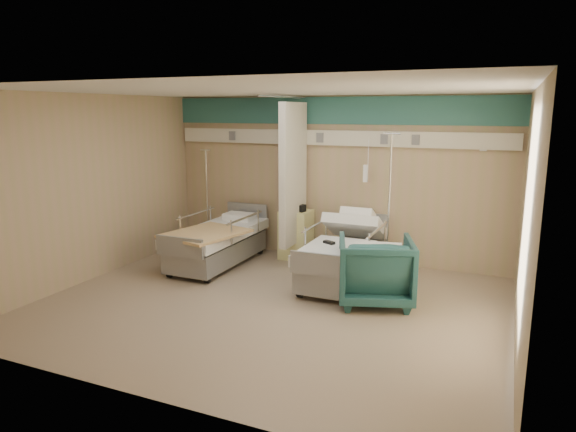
{
  "coord_description": "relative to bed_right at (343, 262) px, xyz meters",
  "views": [
    {
      "loc": [
        2.81,
        -5.85,
        2.55
      ],
      "look_at": [
        -0.01,
        0.6,
        1.1
      ],
      "focal_mm": 32.0,
      "sensor_mm": 36.0,
      "label": 1
    }
  ],
  "objects": [
    {
      "name": "ground",
      "position": [
        -0.6,
        -1.3,
        -0.32
      ],
      "size": [
        6.0,
        5.0,
        0.0
      ],
      "primitive_type": "cube",
      "color": "#856E5C",
      "rests_on": "ground"
    },
    {
      "name": "room_walls",
      "position": [
        -0.63,
        -1.05,
        1.55
      ],
      "size": [
        6.04,
        5.04,
        2.82
      ],
      "color": "tan",
      "rests_on": "ground"
    },
    {
      "name": "bed_right",
      "position": [
        0.0,
        0.0,
        0.0
      ],
      "size": [
        1.0,
        2.16,
        0.63
      ],
      "primitive_type": null,
      "color": "silver",
      "rests_on": "ground"
    },
    {
      "name": "bed_left",
      "position": [
        -2.2,
        0.0,
        0.0
      ],
      "size": [
        1.0,
        2.16,
        0.63
      ],
      "primitive_type": null,
      "color": "silver",
      "rests_on": "ground"
    },
    {
      "name": "bedside_cabinet",
      "position": [
        -1.15,
        0.9,
        0.11
      ],
      "size": [
        0.5,
        0.48,
        0.85
      ],
      "primitive_type": "cube",
      "color": "#EAE892",
      "rests_on": "ground"
    },
    {
      "name": "visitor_armchair",
      "position": [
        0.65,
        -0.64,
        0.14
      ],
      "size": [
        1.23,
        1.25,
        0.9
      ],
      "primitive_type": "imported",
      "rotation": [
        0.0,
        0.0,
        3.46
      ],
      "color": "#1D4848",
      "rests_on": "ground"
    },
    {
      "name": "waffle_blanket",
      "position": [
        0.68,
        -0.7,
        0.62
      ],
      "size": [
        0.73,
        0.67,
        0.07
      ],
      "primitive_type": "cube",
      "rotation": [
        0.0,
        0.0,
        3.34
      ],
      "color": "white",
      "rests_on": "visitor_armchair"
    },
    {
      "name": "iv_stand_right",
      "position": [
        0.5,
        0.73,
        0.14
      ],
      "size": [
        0.4,
        0.4,
        2.22
      ],
      "rotation": [
        0.0,
        0.0,
        -0.14
      ],
      "color": "silver",
      "rests_on": "ground"
    },
    {
      "name": "iv_stand_left",
      "position": [
        -2.94,
        0.89,
        0.06
      ],
      "size": [
        0.33,
        0.33,
        1.85
      ],
      "rotation": [
        0.0,
        0.0,
        -0.17
      ],
      "color": "silver",
      "rests_on": "ground"
    },
    {
      "name": "call_remote",
      "position": [
        -0.16,
        -0.21,
        0.33
      ],
      "size": [
        0.19,
        0.15,
        0.04
      ],
      "primitive_type": "cube",
      "rotation": [
        0.0,
        0.0,
        -0.43
      ],
      "color": "black",
      "rests_on": "bed_right"
    },
    {
      "name": "tan_blanket",
      "position": [
        -2.13,
        -0.46,
        0.34
      ],
      "size": [
        1.21,
        1.4,
        0.04
      ],
      "primitive_type": "cube",
      "rotation": [
        0.0,
        0.0,
        -0.21
      ],
      "color": "tan",
      "rests_on": "bed_left"
    },
    {
      "name": "toiletry_bag",
      "position": [
        -1.08,
        0.86,
        0.6
      ],
      "size": [
        0.25,
        0.18,
        0.12
      ],
      "primitive_type": "cube",
      "rotation": [
        0.0,
        0.0,
        -0.2
      ],
      "color": "black",
      "rests_on": "bedside_cabinet"
    },
    {
      "name": "white_cup",
      "position": [
        -1.31,
        1.01,
        0.59
      ],
      "size": [
        0.1,
        0.1,
        0.11
      ],
      "primitive_type": "cylinder",
      "rotation": [
        0.0,
        0.0,
        -0.28
      ],
      "color": "white",
      "rests_on": "bedside_cabinet"
    }
  ]
}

